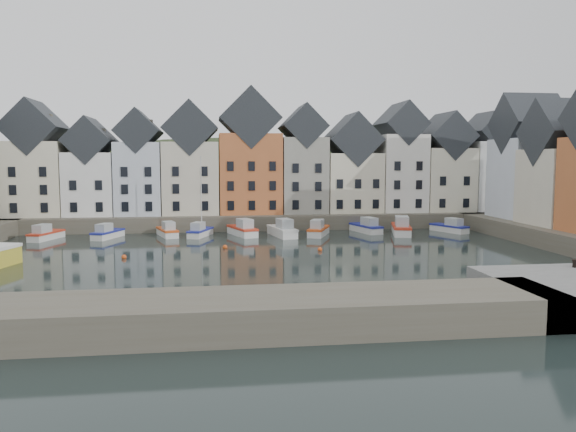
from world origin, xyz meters
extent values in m
plane|color=black|center=(0.00, 0.00, 0.00)|extent=(260.00, 260.00, 0.00)
cube|color=#514C3E|center=(0.00, 30.00, 1.00)|extent=(90.00, 16.00, 2.00)
cube|color=#514C3E|center=(-10.00, -22.00, 1.00)|extent=(50.00, 6.00, 2.00)
ellipsoid|color=black|center=(0.00, 56.00, -18.00)|extent=(153.60, 70.40, 64.00)
sphere|color=#1F2F15|center=(-13.94, 50.93, 8.70)|extent=(5.77, 5.77, 5.77)
sphere|color=#1F2F15|center=(24.86, 60.75, 8.12)|extent=(5.27, 5.27, 5.27)
sphere|color=#1F2F15|center=(31.82, 54.20, 7.88)|extent=(5.07, 5.07, 5.07)
sphere|color=#1F2F15|center=(14.28, 55.19, 7.82)|extent=(5.01, 5.01, 5.01)
sphere|color=#1F2F15|center=(-37.67, 56.61, 6.57)|extent=(3.94, 3.94, 3.94)
sphere|color=#1F2F15|center=(28.33, 60.25, 8.05)|extent=(5.21, 5.21, 5.21)
sphere|color=#1F2F15|center=(1.99, 58.64, 8.32)|extent=(5.45, 5.45, 5.45)
sphere|color=#1F2F15|center=(37.80, 48.31, 7.21)|extent=(4.49, 4.49, 4.49)
cube|color=#EBE3C4|center=(-29.17, 28.00, 7.04)|extent=(7.67, 8.00, 10.07)
cube|color=#202529|center=(-29.17, 28.00, 13.97)|extent=(7.67, 8.16, 7.67)
cube|color=white|center=(-21.90, 28.00, 6.30)|extent=(6.56, 8.00, 8.61)
cube|color=#202529|center=(-21.90, 28.00, 12.23)|extent=(6.56, 8.16, 6.56)
cube|color=silver|center=(-15.37, 28.00, 7.01)|extent=(6.20, 8.00, 10.02)
cube|color=#202529|center=(-15.37, 28.00, 13.55)|extent=(6.20, 8.16, 6.20)
cube|color=beige|center=(-8.27, 28.00, 7.04)|extent=(7.70, 8.00, 10.08)
cube|color=#202529|center=(-8.27, 28.00, 13.98)|extent=(7.70, 8.16, 7.70)
cube|color=#BF6636|center=(0.07, 28.00, 7.64)|extent=(8.69, 8.00, 11.28)
cube|color=#202529|center=(0.07, 28.00, 15.43)|extent=(8.69, 8.16, 8.69)
cube|color=gray|center=(7.78, 28.00, 7.39)|extent=(6.43, 8.00, 10.78)
cube|color=#202529|center=(7.78, 28.00, 14.37)|extent=(6.43, 8.16, 6.43)
cube|color=beige|center=(15.08, 28.00, 6.28)|extent=(7.88, 8.00, 8.56)
cube|color=#202529|center=(15.08, 28.00, 12.51)|extent=(7.88, 8.16, 7.88)
cube|color=white|center=(22.42, 28.00, 7.64)|extent=(6.50, 8.00, 11.27)
cube|color=#202529|center=(22.42, 28.00, 14.88)|extent=(6.50, 8.16, 6.50)
cube|color=#EBE3C4|center=(29.43, 28.00, 6.66)|extent=(7.23, 8.00, 9.32)
cube|color=#202529|center=(29.43, 28.00, 13.11)|extent=(7.23, 8.16, 7.23)
cube|color=white|center=(36.28, 28.00, 7.16)|extent=(6.18, 8.00, 10.32)
cube|color=#202529|center=(36.28, 28.00, 13.85)|extent=(6.18, 8.16, 6.18)
cube|color=silver|center=(36.00, 16.26, 7.19)|extent=(7.47, 8.00, 10.38)
cube|color=#202529|center=(36.00, 16.26, 14.36)|extent=(7.62, 8.00, 8.00)
cube|color=beige|center=(36.00, 8.26, 6.44)|extent=(8.14, 8.00, 8.89)
cube|color=#202529|center=(36.00, 8.26, 12.87)|extent=(8.30, 8.00, 8.00)
sphere|color=#CC4918|center=(-4.00, 8.00, 0.15)|extent=(0.50, 0.50, 0.50)
sphere|color=#CC4918|center=(6.00, 5.00, 0.15)|extent=(0.50, 0.50, 0.50)
sphere|color=#CC4918|center=(-14.00, 3.00, 0.15)|extent=(0.50, 0.50, 0.50)
cube|color=silver|center=(-25.37, 17.71, 0.32)|extent=(3.20, 5.71, 1.00)
cube|color=red|center=(-25.37, 17.71, 0.87)|extent=(3.32, 5.85, 0.23)
cube|color=#A3A9AB|center=(-25.62, 16.93, 1.41)|extent=(1.87, 2.47, 1.09)
cube|color=silver|center=(-18.17, 17.91, 0.31)|extent=(3.38, 5.58, 0.98)
cube|color=navy|center=(-18.17, 17.91, 0.85)|extent=(3.50, 5.71, 0.22)
cube|color=#A3A9AB|center=(-18.46, 17.16, 1.38)|extent=(1.92, 2.44, 1.07)
cube|color=silver|center=(-11.04, 18.80, 0.32)|extent=(3.18, 5.73, 1.01)
cube|color=#CC4918|center=(-11.04, 18.80, 0.87)|extent=(3.30, 5.86, 0.23)
cube|color=#A3A9AB|center=(-10.80, 18.02, 1.42)|extent=(1.87, 2.47, 1.10)
cube|color=silver|center=(-6.88, 18.10, 0.31)|extent=(3.25, 5.52, 0.97)
cube|color=navy|center=(-6.88, 18.10, 0.84)|extent=(3.37, 5.65, 0.22)
cube|color=#A3A9AB|center=(-7.14, 17.35, 1.37)|extent=(1.87, 2.41, 1.06)
cylinder|color=silver|center=(-6.70, 18.60, 5.30)|extent=(0.12, 0.12, 9.71)
cube|color=silver|center=(-1.58, 18.29, 0.36)|extent=(3.75, 6.53, 1.15)
cube|color=red|center=(-1.58, 18.29, 0.99)|extent=(3.89, 6.68, 0.26)
cube|color=#A3A9AB|center=(-1.29, 17.40, 1.62)|extent=(2.17, 2.83, 1.25)
cube|color=silver|center=(3.40, 16.91, 0.38)|extent=(3.23, 6.78, 1.20)
cube|color=silver|center=(3.40, 16.91, 1.03)|extent=(3.37, 6.93, 0.27)
cube|color=#A3A9AB|center=(3.59, 15.95, 1.68)|extent=(2.02, 2.86, 1.30)
cube|color=silver|center=(8.13, 17.04, 0.35)|extent=(3.83, 6.18, 1.09)
cube|color=#CC4918|center=(8.13, 17.04, 0.94)|extent=(3.97, 6.33, 0.25)
cube|color=#A3A9AB|center=(7.80, 16.21, 1.53)|extent=(2.16, 2.72, 1.19)
cube|color=silver|center=(14.94, 19.12, 0.34)|extent=(3.22, 6.14, 1.08)
cube|color=navy|center=(14.94, 19.12, 0.93)|extent=(3.34, 6.28, 0.25)
cube|color=#A3A9AB|center=(15.16, 18.26, 1.52)|extent=(1.93, 2.63, 1.18)
cube|color=silver|center=(18.97, 16.63, 0.40)|extent=(3.77, 7.17, 1.26)
cube|color=red|center=(18.97, 16.63, 1.09)|extent=(3.91, 7.34, 0.29)
cube|color=#A3A9AB|center=(18.71, 15.64, 1.78)|extent=(2.26, 3.07, 1.37)
cube|color=silver|center=(26.12, 18.00, 0.32)|extent=(3.72, 5.66, 1.00)
cube|color=navy|center=(26.12, 18.00, 0.87)|extent=(3.85, 5.80, 0.23)
cube|color=#A3A9AB|center=(26.46, 17.25, 1.41)|extent=(2.05, 2.52, 1.09)
cylinder|color=black|center=(20.50, -16.50, 2.25)|extent=(0.36, 0.36, 0.50)
cylinder|color=black|center=(20.50, -16.50, 2.52)|extent=(0.48, 0.48, 0.08)
camera|label=1|loc=(-5.23, -53.10, 9.74)|focal=35.00mm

